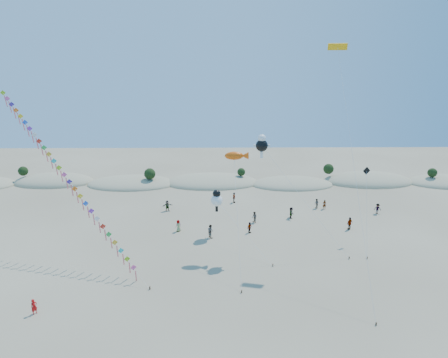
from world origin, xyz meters
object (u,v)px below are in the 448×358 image
at_px(kite_train, 62,173).
at_px(parafoil_kite, 338,52).
at_px(flyer_foreground, 34,307).
at_px(fish_kite, 237,156).

relative_size(kite_train, parafoil_kite, 0.87).
xyz_separation_m(kite_train, flyer_foreground, (1.34, -12.88, -9.52)).
relative_size(fish_kite, flyer_foreground, 8.17).
relative_size(parafoil_kite, flyer_foreground, 16.30).
bearing_deg(flyer_foreground, parafoil_kite, -23.56).
height_order(kite_train, flyer_foreground, kite_train).
relative_size(kite_train, flyer_foreground, 14.22).
height_order(kite_train, fish_kite, kite_train).
bearing_deg(parafoil_kite, kite_train, -175.67).
bearing_deg(kite_train, fish_kite, 2.58).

